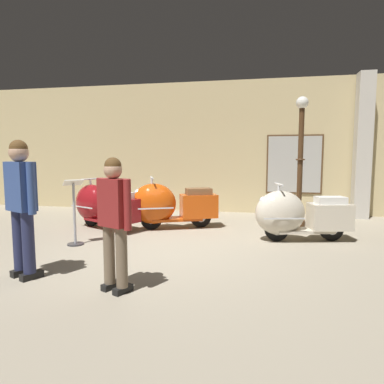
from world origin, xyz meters
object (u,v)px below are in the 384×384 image
at_px(lamppost, 300,162).
at_px(visitor_1, 21,199).
at_px(info_stanchion, 75,218).
at_px(scooter_0, 100,206).
at_px(scooter_2, 295,215).
at_px(scooter_1, 168,205).
at_px(visitor_0, 114,215).

relative_size(lamppost, visitor_1, 1.59).
relative_size(visitor_1, info_stanchion, 1.51).
height_order(scooter_0, scooter_2, scooter_0).
distance_m(scooter_1, scooter_2, 2.60).
bearing_deg(scooter_0, lamppost, -143.88).
bearing_deg(lamppost, scooter_1, -167.91).
height_order(lamppost, visitor_0, lamppost).
xyz_separation_m(lamppost, info_stanchion, (-3.97, -2.16, -0.93)).
height_order(visitor_1, info_stanchion, visitor_1).
height_order(scooter_0, visitor_1, visitor_1).
height_order(scooter_2, visitor_0, visitor_0).
height_order(lamppost, visitor_1, lamppost).
xyz_separation_m(scooter_1, scooter_2, (2.54, -0.55, -0.03)).
height_order(scooter_2, visitor_1, visitor_1).
relative_size(scooter_0, scooter_1, 0.95).
bearing_deg(visitor_1, lamppost, -20.48).
distance_m(visitor_0, visitor_1, 1.34).
relative_size(scooter_1, lamppost, 0.68).
xyz_separation_m(scooter_0, lamppost, (4.17, 0.79, 0.93)).
bearing_deg(visitor_0, scooter_1, 29.79).
bearing_deg(lamppost, visitor_0, -121.89).
xyz_separation_m(scooter_2, info_stanchion, (-3.78, -1.02, -0.00)).
bearing_deg(visitor_1, visitor_0, -73.43).
bearing_deg(scooter_2, scooter_1, -25.15).
distance_m(scooter_0, visitor_1, 3.02).
xyz_separation_m(scooter_1, info_stanchion, (-1.24, -1.57, -0.03)).
relative_size(visitor_0, info_stanchion, 1.33).
distance_m(lamppost, visitor_1, 5.31).
xyz_separation_m(lamppost, visitor_1, (-3.76, -3.73, -0.40)).
xyz_separation_m(scooter_0, visitor_1, (0.42, -2.94, 0.52)).
distance_m(scooter_0, visitor_0, 3.60).
relative_size(scooter_0, visitor_0, 1.16).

